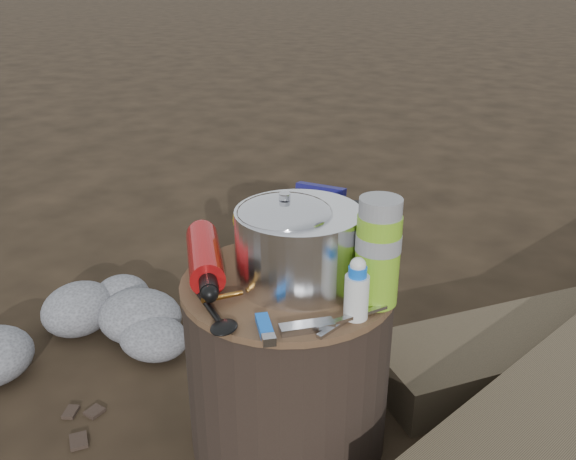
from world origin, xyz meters
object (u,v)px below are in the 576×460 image
at_px(fuel_bottle, 205,256).
at_px(travel_mug, 354,232).
at_px(thermos, 378,252).
at_px(stump, 288,362).
at_px(camping_pot, 285,242).

distance_m(fuel_bottle, travel_mug, 0.30).
xyz_separation_m(fuel_bottle, thermos, (0.34, 0.04, 0.06)).
xyz_separation_m(fuel_bottle, travel_mug, (0.24, 0.19, 0.02)).
height_order(stump, fuel_bottle, fuel_bottle).
xyz_separation_m(camping_pot, travel_mug, (0.08, 0.16, -0.03)).
relative_size(camping_pot, thermos, 0.88).
relative_size(camping_pot, travel_mug, 1.58).
relative_size(stump, thermos, 2.09).
height_order(thermos, travel_mug, thermos).
bearing_deg(thermos, fuel_bottle, -173.79).
xyz_separation_m(stump, thermos, (0.17, 0.00, 0.28)).
xyz_separation_m(stump, fuel_bottle, (-0.16, -0.04, 0.22)).
relative_size(fuel_bottle, thermos, 1.39).
xyz_separation_m(camping_pot, thermos, (0.18, 0.01, 0.01)).
distance_m(camping_pot, travel_mug, 0.18).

